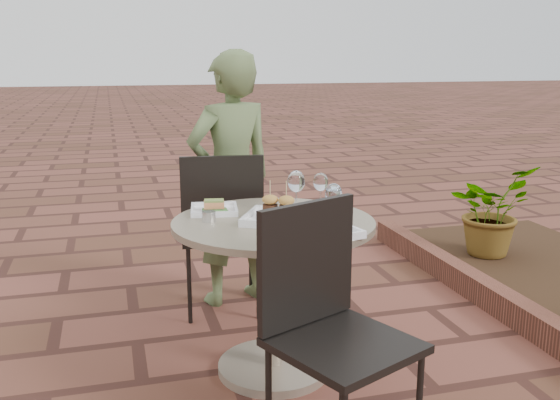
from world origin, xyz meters
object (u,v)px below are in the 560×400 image
object	(u,v)px
chair_near	(326,310)
plate_salmon	(214,209)
cafe_table	(274,273)
plate_sliders	(278,214)
diner	(231,180)
plate_tuna	(323,231)
chair_far	(222,221)

from	to	relation	value
chair_near	plate_salmon	bearing A→B (deg)	83.44
cafe_table	plate_sliders	distance (m)	0.28
plate_sliders	diner	bearing A→B (deg)	91.74
diner	plate_tuna	distance (m)	1.20
chair_near	plate_sliders	world-z (taller)	chair_near
chair_near	diner	distance (m)	1.54
cafe_table	plate_tuna	size ratio (longest dim) A/B	2.93
diner	plate_tuna	xyz separation A→B (m)	(0.14, -1.20, 0.01)
diner	plate_salmon	xyz separation A→B (m)	(-0.22, -0.70, 0.01)
chair_far	plate_salmon	distance (m)	0.55
plate_sliders	plate_salmon	bearing A→B (deg)	136.04
plate_tuna	plate_salmon	bearing A→B (deg)	126.08
chair_near	plate_tuna	size ratio (longest dim) A/B	3.02
plate_tuna	cafe_table	bearing A→B (deg)	115.25
cafe_table	chair_near	xyz separation A→B (m)	(0.03, -0.61, 0.07)
cafe_table	chair_far	size ratio (longest dim) A/B	0.97
chair_far	plate_salmon	size ratio (longest dim) A/B	3.84
chair_near	diner	xyz separation A→B (m)	(-0.05, 1.53, 0.19)
cafe_table	plate_salmon	bearing A→B (deg)	136.75
plate_sliders	plate_tuna	world-z (taller)	plate_sliders
diner	chair_far	bearing A→B (deg)	47.49
cafe_table	plate_tuna	distance (m)	0.41
chair_far	plate_sliders	bearing A→B (deg)	105.91
plate_salmon	plate_tuna	world-z (taller)	plate_salmon
chair_far	diner	distance (m)	0.29
cafe_table	diner	distance (m)	0.95
cafe_table	chair_far	distance (m)	0.73
diner	plate_salmon	bearing A→B (deg)	55.72
plate_tuna	chair_near	bearing A→B (deg)	-106.51
chair_far	plate_sliders	world-z (taller)	chair_far
cafe_table	diner	bearing A→B (deg)	90.77
cafe_table	plate_sliders	bearing A→B (deg)	-52.38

